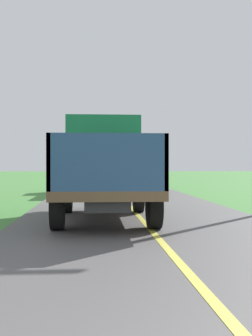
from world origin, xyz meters
The scene contains 2 objects.
banana_truck_near centered at (-0.96, 10.48, 1.47)m, with size 2.38×5.82×2.80m.
banana_truck_far centered at (-0.61, 22.61, 1.47)m, with size 2.38×5.81×2.80m.
Camera 1 is at (-1.21, -1.41, 1.48)m, focal length 46.51 mm.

